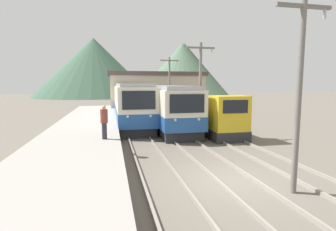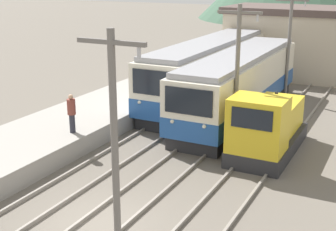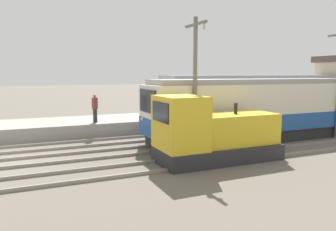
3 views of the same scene
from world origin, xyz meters
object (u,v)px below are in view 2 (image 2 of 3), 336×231
Objects in this scene: shunting_locomotive at (267,128)px; catenary_mast_mid at (237,73)px; catenary_mast_far at (289,43)px; person_on_platform at (72,112)px; catenary_mast_near at (115,142)px; commuter_train_left at (208,74)px; commuter_train_center at (240,87)px.

catenary_mast_mid is at bearing -176.17° from shunting_locomotive.
catenary_mast_far is (-1.49, 9.78, 2.41)m from shunting_locomotive.
person_on_platform is (-6.52, -13.45, -1.75)m from catenary_mast_far.
catenary_mast_near reaches higher than person_on_platform.
commuter_train_left is 8.66m from catenary_mast_mid.
catenary_mast_far reaches higher than shunting_locomotive.
commuter_train_center reaches higher than person_on_platform.
commuter_train_center is 5.34m from catenary_mast_far.
catenary_mast_near is at bearing -75.91° from commuter_train_left.
catenary_mast_near is 3.69× the size of person_on_platform.
catenary_mast_far is at bearing 72.37° from commuter_train_center.
commuter_train_left reaches higher than person_on_platform.
person_on_platform is (-6.52, 6.31, -1.75)m from catenary_mast_near.
commuter_train_center is 7.92× the size of person_on_platform.
commuter_train_left is 2.56× the size of shunting_locomotive.
shunting_locomotive is 0.87× the size of catenary_mast_far.
catenary_mast_far is 3.69× the size of person_on_platform.
commuter_train_left is at bearing 120.61° from catenary_mast_mid.
commuter_train_left is 2.22× the size of catenary_mast_near.
shunting_locomotive is 0.87× the size of catenary_mast_near.
catenary_mast_near is at bearing -44.09° from person_on_platform.
catenary_mast_near is 1.00× the size of catenary_mast_mid.
commuter_train_center is at bearing -37.46° from commuter_train_left.
person_on_platform is (-2.21, -10.85, 0.09)m from commuter_train_left.
catenary_mast_mid is (-1.49, -0.10, 2.41)m from shunting_locomotive.
catenary_mast_near is (1.51, -15.02, 1.92)m from commuter_train_center.
catenary_mast_far is at bearing 90.00° from catenary_mast_mid.
commuter_train_left is 1.03× the size of commuter_train_center.
catenary_mast_mid is 1.00× the size of catenary_mast_far.
catenary_mast_far is at bearing 90.00° from catenary_mast_near.
person_on_platform is (-8.01, -3.67, 0.66)m from shunting_locomotive.
catenary_mast_near reaches higher than commuter_train_left.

